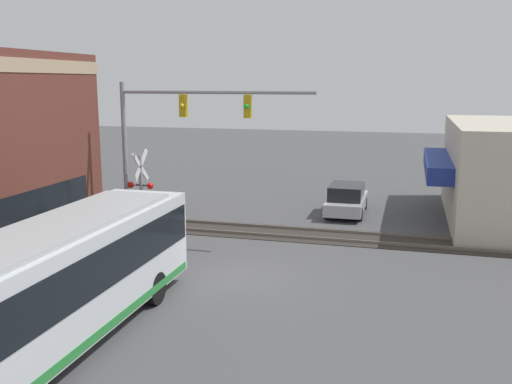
{
  "coord_description": "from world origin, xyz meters",
  "views": [
    {
      "loc": [
        -17.96,
        -5.55,
        6.64
      ],
      "look_at": [
        3.2,
        0.17,
        2.38
      ],
      "focal_mm": 40.0,
      "sensor_mm": 36.0,
      "label": 1
    }
  ],
  "objects_px": {
    "city_bus": "(44,288)",
    "pedestrian_at_crossing": "(144,223)",
    "crossing_signal": "(141,185)",
    "parked_car_silver": "(347,200)"
  },
  "relations": [
    {
      "from": "city_bus",
      "to": "pedestrian_at_crossing",
      "type": "bearing_deg",
      "value": 12.71
    },
    {
      "from": "city_bus",
      "to": "crossing_signal",
      "type": "bearing_deg",
      "value": 14.0
    },
    {
      "from": "crossing_signal",
      "to": "parked_car_silver",
      "type": "relative_size",
      "value": 0.86
    },
    {
      "from": "crossing_signal",
      "to": "city_bus",
      "type": "bearing_deg",
      "value": -166.0
    },
    {
      "from": "crossing_signal",
      "to": "pedestrian_at_crossing",
      "type": "bearing_deg",
      "value": -147.61
    },
    {
      "from": "crossing_signal",
      "to": "pedestrian_at_crossing",
      "type": "distance_m",
      "value": 1.64
    },
    {
      "from": "crossing_signal",
      "to": "pedestrian_at_crossing",
      "type": "relative_size",
      "value": 2.34
    },
    {
      "from": "city_bus",
      "to": "crossing_signal",
      "type": "relative_size",
      "value": 3.11
    },
    {
      "from": "city_bus",
      "to": "parked_car_silver",
      "type": "height_order",
      "value": "city_bus"
    },
    {
      "from": "crossing_signal",
      "to": "parked_car_silver",
      "type": "xyz_separation_m",
      "value": [
        6.77,
        -8.02,
        -1.58
      ]
    }
  ]
}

